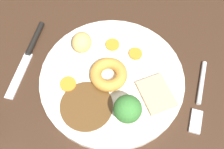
% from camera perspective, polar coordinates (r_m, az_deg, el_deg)
% --- Properties ---
extents(dining_table, '(1.20, 0.84, 0.04)m').
position_cam_1_polar(dining_table, '(0.56, -0.55, -1.50)').
color(dining_table, '#382316').
rests_on(dining_table, ground).
extents(dinner_plate, '(0.28, 0.28, 0.01)m').
position_cam_1_polar(dinner_plate, '(0.53, -0.00, -0.87)').
color(dinner_plate, silver).
rests_on(dinner_plate, dining_table).
extents(gravy_pool, '(0.10, 0.10, 0.00)m').
position_cam_1_polar(gravy_pool, '(0.50, -5.42, -6.64)').
color(gravy_pool, '#563819').
rests_on(gravy_pool, dinner_plate).
extents(meat_slice_main, '(0.08, 0.09, 0.01)m').
position_cam_1_polar(meat_slice_main, '(0.51, 9.30, -4.06)').
color(meat_slice_main, tan).
rests_on(meat_slice_main, dinner_plate).
extents(yorkshire_pudding, '(0.07, 0.07, 0.02)m').
position_cam_1_polar(yorkshire_pudding, '(0.51, -0.38, -0.01)').
color(yorkshire_pudding, '#C68938').
rests_on(yorkshire_pudding, dinner_plate).
extents(roast_potato_left, '(0.04, 0.05, 0.04)m').
position_cam_1_polar(roast_potato_left, '(0.55, -6.43, 6.78)').
color(roast_potato_left, '#D8B260').
rests_on(roast_potato_left, dinner_plate).
extents(carrot_coin_front, '(0.03, 0.03, 0.01)m').
position_cam_1_polar(carrot_coin_front, '(0.55, 5.00, 4.41)').
color(carrot_coin_front, orange).
rests_on(carrot_coin_front, dinner_plate).
extents(carrot_coin_back, '(0.03, 0.03, 0.01)m').
position_cam_1_polar(carrot_coin_back, '(0.52, -9.26, -2.03)').
color(carrot_coin_back, orange).
rests_on(carrot_coin_back, dinner_plate).
extents(carrot_coin_side, '(0.03, 0.03, 0.01)m').
position_cam_1_polar(carrot_coin_side, '(0.56, 0.09, 6.34)').
color(carrot_coin_side, orange).
rests_on(carrot_coin_side, dinner_plate).
extents(broccoli_floret, '(0.05, 0.05, 0.06)m').
position_cam_1_polar(broccoli_floret, '(0.46, 3.31, -7.34)').
color(broccoli_floret, '#8CB766').
rests_on(broccoli_floret, dinner_plate).
extents(fork, '(0.03, 0.15, 0.01)m').
position_cam_1_polar(fork, '(0.54, 17.98, -4.73)').
color(fork, silver).
rests_on(fork, dining_table).
extents(knife, '(0.02, 0.19, 0.01)m').
position_cam_1_polar(knife, '(0.59, -17.07, 4.68)').
color(knife, black).
rests_on(knife, dining_table).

